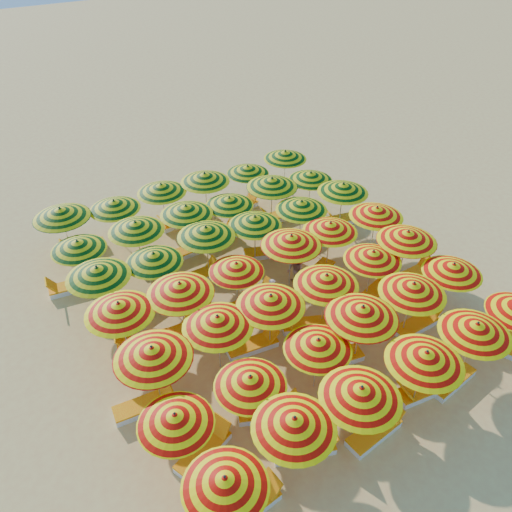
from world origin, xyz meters
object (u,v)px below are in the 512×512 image
(umbrella_9, at_px, (362,312))
(umbrella_17, at_px, (407,236))
(umbrella_11, at_px, (453,268))
(lounger_12, at_px, (305,325))
(umbrella_26, at_px, (206,232))
(lounger_4, at_px, (451,381))
(umbrella_6, at_px, (175,419))
(umbrella_14, at_px, (271,300))
(beachgoer_b, at_px, (295,271))
(umbrella_21, at_px, (291,240))
(lounger_9, at_px, (417,324))
(lounger_14, at_px, (414,274))
(lounger_25, at_px, (154,261))
(umbrella_20, at_px, (236,267))
(umbrella_38, at_px, (161,188))
(lounger_30, at_px, (177,221))
(umbrella_29, at_px, (343,188))
(umbrella_40, at_px, (248,170))
(lounger_26, at_px, (179,254))
(umbrella_28, at_px, (302,205))
(lounger_24, at_px, (72,287))
(lounger_6, at_px, (204,450))
(umbrella_36, at_px, (61,213))
(umbrella_33, at_px, (229,201))
(umbrella_34, at_px, (272,183))
(lounger_0, at_px, (249,506))
(umbrella_15, at_px, (326,280))
(umbrella_23, at_px, (377,212))
(umbrella_1, at_px, (294,423))
(umbrella_39, at_px, (205,177))
(lounger_20, at_px, (198,276))
(umbrella_0, at_px, (225,482))
(umbrella_24, at_px, (97,272))
(lounger_16, at_px, (171,335))
(umbrella_2, at_px, (361,393))
(lounger_13, at_px, (379,288))
(lounger_3, at_px, (422,390))
(umbrella_35, at_px, (311,176))
(umbrella_19, at_px, (180,288))
(umbrella_22, at_px, (330,227))
(lounger_18, at_px, (317,273))
(umbrella_16, at_px, (373,256))
(umbrella_12, at_px, (152,353))
(lounger_2, at_px, (375,432))
(umbrella_3, at_px, (426,357))
(lounger_32, at_px, (241,206))
(lounger_28, at_px, (279,216))
(lounger_15, at_px, (142,342))
(lounger_21, at_px, (266,252))
(umbrella_13, at_px, (218,321))
(lounger_19, at_px, (147,305))
(umbrella_41, at_px, (285,155))
(umbrella_31, at_px, (136,226))
(lounger_22, at_px, (288,247))
(umbrella_37, at_px, (114,205))
(umbrella_7, at_px, (250,381))

(umbrella_9, distance_m, umbrella_17, 4.61)
(umbrella_11, xyz_separation_m, lounger_12, (-4.67, 1.84, -1.73))
(umbrella_26, relative_size, lounger_4, 1.32)
(umbrella_6, xyz_separation_m, umbrella_14, (4.20, 2.14, 0.22))
(beachgoer_b, bearing_deg, umbrella_14, -30.96)
(umbrella_21, distance_m, lounger_9, 5.19)
(lounger_14, height_order, lounger_25, same)
(umbrella_20, distance_m, umbrella_38, 6.14)
(lounger_30, bearing_deg, umbrella_29, 137.23)
(umbrella_40, bearing_deg, lounger_26, -155.33)
(umbrella_28, bearing_deg, lounger_24, 166.16)
(lounger_6, bearing_deg, umbrella_36, 71.91)
(umbrella_33, bearing_deg, lounger_14, -52.21)
(umbrella_34, xyz_separation_m, lounger_0, (-7.49, -10.36, -1.90))
(umbrella_15, distance_m, umbrella_23, 4.82)
(umbrella_1, relative_size, lounger_0, 1.56)
(umbrella_39, height_order, lounger_20, umbrella_39)
(umbrella_36, height_order, lounger_12, umbrella_36)
(umbrella_0, bearing_deg, umbrella_24, 90.64)
(lounger_16, xyz_separation_m, lounger_24, (-2.12, 4.29, 0.00))
(umbrella_2, relative_size, lounger_13, 1.36)
(lounger_3, bearing_deg, umbrella_35, -99.59)
(lounger_24, bearing_deg, lounger_6, 105.88)
(umbrella_19, distance_m, umbrella_22, 6.31)
(lounger_18, bearing_deg, lounger_0, 21.25)
(umbrella_23, bearing_deg, lounger_6, -156.02)
(umbrella_21, bearing_deg, umbrella_16, -45.75)
(umbrella_21, relative_size, umbrella_36, 1.08)
(umbrella_12, bearing_deg, lounger_2, -42.78)
(umbrella_3, relative_size, lounger_3, 1.54)
(umbrella_2, distance_m, umbrella_20, 6.30)
(umbrella_35, bearing_deg, umbrella_39, 153.48)
(lounger_0, relative_size, lounger_32, 1.00)
(lounger_28, xyz_separation_m, lounger_30, (-4.12, 2.02, 0.00))
(umbrella_9, height_order, beachgoer_b, umbrella_9)
(lounger_15, distance_m, lounger_21, 6.50)
(lounger_20, bearing_deg, umbrella_1, -99.70)
(umbrella_12, xyz_separation_m, umbrella_23, (10.27, 2.22, -0.09))
(umbrella_13, relative_size, umbrella_22, 0.94)
(lounger_19, xyz_separation_m, lounger_30, (3.23, 4.42, 0.00))
(umbrella_41, height_order, lounger_21, umbrella_41)
(umbrella_11, height_order, lounger_26, umbrella_11)
(lounger_32, bearing_deg, lounger_2, -108.53)
(lounger_20, bearing_deg, umbrella_14, -84.01)
(umbrella_31, height_order, lounger_26, umbrella_31)
(umbrella_34, bearing_deg, beachgoer_b, -111.88)
(lounger_4, distance_m, lounger_22, 8.28)
(umbrella_37, height_order, lounger_15, umbrella_37)
(umbrella_26, bearing_deg, umbrella_7, -107.91)
(lounger_6, height_order, lounger_9, same)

